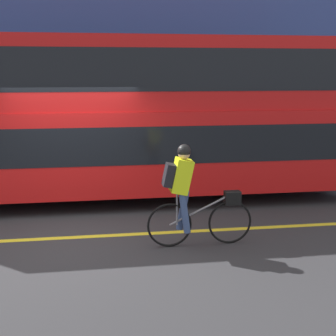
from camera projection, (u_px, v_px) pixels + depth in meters
ground_plane at (72, 237)px, 8.04m from camera, size 80.00×80.00×0.00m
road_center_line at (72, 237)px, 8.00m from camera, size 50.00×0.14×0.01m
sidewalk_curb at (80, 175)px, 12.58m from camera, size 60.00×1.65×0.11m
building_facade at (77, 40)px, 12.80m from camera, size 60.00×0.30×7.26m
bus at (130, 111)px, 10.11m from camera, size 9.57×2.45×3.48m
cyclist_on_bike at (190, 192)px, 7.46m from camera, size 1.73×0.32×1.68m
street_sign_post at (135, 126)px, 12.45m from camera, size 0.36×0.09×2.25m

